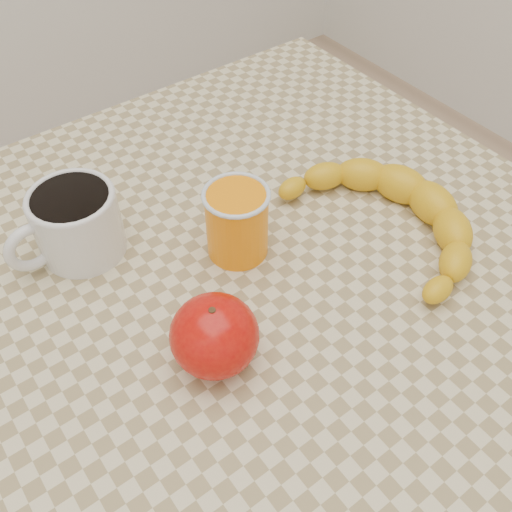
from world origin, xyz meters
TOP-DOWN VIEW (x-y plane):
  - ground at (0.00, 0.00)m, footprint 3.00×3.00m
  - table at (0.00, 0.00)m, footprint 0.80×0.80m
  - coffee_mug at (-0.15, 0.15)m, footprint 0.14×0.11m
  - orange_juice_glass at (0.00, 0.04)m, footprint 0.08×0.08m
  - apple at (-0.10, -0.07)m, footprint 0.10×0.10m
  - banana at (0.16, -0.05)m, footprint 0.26×0.33m

SIDE VIEW (x-z plane):
  - ground at x=0.00m, z-range 0.00..0.00m
  - table at x=0.00m, z-range 0.29..1.04m
  - banana at x=0.16m, z-range 0.75..0.80m
  - apple at x=-0.10m, z-range 0.75..0.83m
  - coffee_mug at x=-0.15m, z-range 0.75..0.84m
  - orange_juice_glass at x=0.00m, z-range 0.75..0.84m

